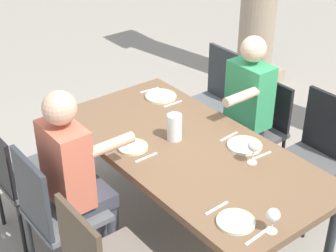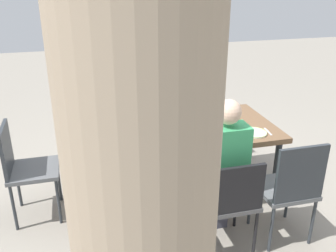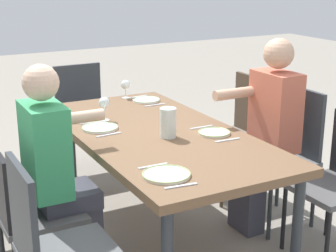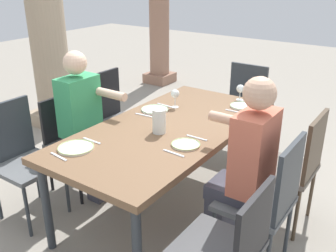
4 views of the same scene
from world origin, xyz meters
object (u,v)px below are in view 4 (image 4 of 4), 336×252
at_px(chair_mid_north, 72,136).
at_px(chair_head_east, 242,102).
at_px(chair_west_south, 230,245).
at_px(diner_man_white, 86,122).
at_px(diner_woman_green, 243,167).
at_px(stone_column_centre, 44,5).
at_px(water_pitcher, 159,122).
at_px(stone_column_far, 159,2).
at_px(wine_glass_2, 175,94).
at_px(chair_east_south, 296,163).
at_px(plate_3, 242,106).
at_px(plate_1, 186,144).
at_px(dining_table, 168,133).
at_px(plate_0, 76,148).
at_px(wine_glass_3, 240,89).
at_px(chair_mid_south, 268,197).
at_px(plate_2, 155,109).
at_px(chair_east_north, 114,114).
at_px(chair_west_north, 20,154).

bearing_deg(chair_mid_north, chair_head_east, -29.25).
height_order(chair_west_south, diner_man_white, diner_man_white).
relative_size(diner_woman_green, stone_column_centre, 0.44).
bearing_deg(water_pitcher, stone_column_far, 35.93).
distance_m(diner_woman_green, wine_glass_2, 1.11).
relative_size(chair_mid_north, chair_east_south, 0.91).
height_order(chair_mid_north, wine_glass_2, wine_glass_2).
distance_m(chair_east_south, plate_3, 0.76).
relative_size(chair_head_east, plate_1, 4.53).
distance_m(dining_table, plate_0, 0.75).
distance_m(stone_column_far, water_pitcher, 3.93).
height_order(plate_1, wine_glass_3, wine_glass_3).
distance_m(chair_mid_south, diner_man_white, 1.62).
height_order(chair_west_south, chair_mid_south, chair_mid_south).
bearing_deg(chair_head_east, plate_2, 165.93).
relative_size(chair_west_south, plate_0, 3.58).
bearing_deg(plate_1, wine_glass_3, 5.72).
xyz_separation_m(stone_column_centre, wine_glass_3, (0.16, -2.46, -0.62)).
bearing_deg(chair_mid_south, chair_east_north, 72.79).
relative_size(chair_head_east, wine_glass_2, 5.65).
relative_size(plate_1, plate_2, 0.87).
xyz_separation_m(diner_man_white, wine_glass_2, (0.59, -0.51, 0.18)).
xyz_separation_m(dining_table, chair_mid_north, (-0.20, 0.90, -0.18)).
bearing_deg(chair_east_south, chair_mid_south, -179.85).
bearing_deg(plate_1, plate_3, 0.70).
bearing_deg(chair_east_south, water_pitcher, 119.05).
distance_m(stone_column_centre, plate_2, 2.16).
distance_m(chair_mid_north, plate_0, 0.82).
bearing_deg(diner_woman_green, water_pitcher, 84.98).
bearing_deg(wine_glass_2, chair_head_east, -10.95).
bearing_deg(plate_0, chair_east_north, 30.48).
relative_size(chair_west_south, plate_3, 4.14).
bearing_deg(chair_mid_south, chair_west_south, 179.37).
distance_m(chair_east_south, water_pitcher, 1.07).
distance_m(chair_mid_north, chair_east_north, 0.56).
relative_size(chair_mid_north, plate_1, 4.16).
height_order(chair_mid_north, chair_east_south, chair_east_south).
bearing_deg(chair_east_south, chair_head_east, 41.00).
bearing_deg(chair_head_east, wine_glass_2, 169.05).
height_order(chair_east_south, diner_woman_green, diner_woman_green).
bearing_deg(dining_table, diner_man_white, 105.82).
xyz_separation_m(chair_west_south, chair_east_south, (1.08, -0.00, 0.02)).
bearing_deg(chair_head_east, chair_west_north, 156.88).
xyz_separation_m(plate_2, water_pitcher, (-0.36, -0.31, 0.07)).
relative_size(stone_column_far, plate_1, 13.47).
height_order(chair_mid_north, plate_2, chair_mid_north).
xyz_separation_m(stone_column_far, plate_2, (-2.79, -1.97, -0.60)).
bearing_deg(diner_woman_green, chair_west_south, -161.26).
distance_m(chair_west_south, plate_2, 1.55).
distance_m(chair_mid_south, water_pitcher, 0.94).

